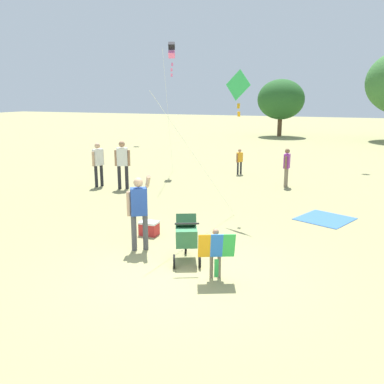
{
  "coord_description": "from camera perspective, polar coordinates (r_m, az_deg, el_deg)",
  "views": [
    {
      "loc": [
        2.88,
        -7.05,
        3.45
      ],
      "look_at": [
        -0.45,
        1.43,
        1.3
      ],
      "focal_mm": 39.01,
      "sensor_mm": 36.0,
      "label": 1
    }
  ],
  "objects": [
    {
      "name": "person_couple_left",
      "position": [
        16.12,
        12.82,
        3.7
      ],
      "size": [
        0.21,
        0.47,
        1.46
      ],
      "color": "#7F705B",
      "rests_on": "ground"
    },
    {
      "name": "ground_plane",
      "position": [
        8.36,
        -0.74,
        -11.1
      ],
      "size": [
        120.0,
        120.0,
        0.0
      ],
      "primitive_type": "plane",
      "color": "#938E5B"
    },
    {
      "name": "person_back_turned",
      "position": [
        15.53,
        -9.49,
        4.21
      ],
      "size": [
        0.53,
        0.37,
        1.78
      ],
      "color": "#232328",
      "rests_on": "ground"
    },
    {
      "name": "cooler_box",
      "position": [
        10.51,
        -5.89,
        -4.94
      ],
      "size": [
        0.45,
        0.33,
        0.35
      ],
      "color": "red",
      "rests_on": "ground"
    },
    {
      "name": "person_red_shirt",
      "position": [
        16.14,
        -12.71,
        4.16
      ],
      "size": [
        0.33,
        0.51,
        1.67
      ],
      "color": "#232328",
      "rests_on": "ground"
    },
    {
      "name": "person_adult_flyer",
      "position": [
        9.32,
        -7.26,
        -2.02
      ],
      "size": [
        0.52,
        0.66,
        1.75
      ],
      "color": "#4C4C51",
      "rests_on": "ground"
    },
    {
      "name": "kite_green_novelty",
      "position": [
        18.91,
        -2.81,
        18.68
      ],
      "size": [
        1.03,
        2.91,
        5.62
      ],
      "color": "black",
      "rests_on": "ground"
    },
    {
      "name": "person_kid_running",
      "position": [
        18.35,
        6.52,
        4.45
      ],
      "size": [
        0.26,
        0.3,
        1.12
      ],
      "color": "#232328",
      "rests_on": "ground"
    },
    {
      "name": "picnic_blanket",
      "position": [
        12.38,
        17.73,
        -3.51
      ],
      "size": [
        1.73,
        1.75,
        0.02
      ],
      "primitive_type": "cube",
      "rotation": [
        0.0,
        0.0,
        -0.4
      ],
      "color": "#3366B2",
      "rests_on": "ground"
    },
    {
      "name": "kite_adult_black",
      "position": [
        11.72,
        6.03,
        13.71
      ],
      "size": [
        1.4,
        3.6,
        4.12
      ],
      "color": "green",
      "rests_on": "ground"
    },
    {
      "name": "stroller",
      "position": [
        8.79,
        -0.8,
        -5.6
      ],
      "size": [
        0.8,
        1.11,
        1.03
      ],
      "color": "black",
      "rests_on": "ground"
    },
    {
      "name": "child_with_butterfly_kite",
      "position": [
        7.94,
        3.27,
        -7.72
      ],
      "size": [
        0.7,
        0.49,
        0.98
      ],
      "color": "#7F705B",
      "rests_on": "ground"
    }
  ]
}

